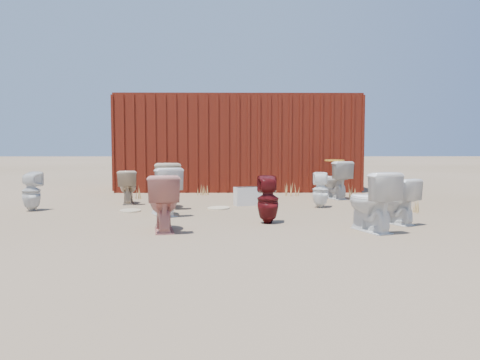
{
  "coord_description": "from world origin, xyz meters",
  "views": [
    {
      "loc": [
        -0.09,
        -7.23,
        1.1
      ],
      "look_at": [
        0.0,
        0.6,
        0.55
      ],
      "focal_mm": 35.0,
      "sensor_mm": 36.0,
      "label": 1
    }
  ],
  "objects_px": {
    "shipping_container": "(238,144)",
    "toilet_back_beige_left": "(128,187)",
    "toilet_back_yellowlid": "(334,180)",
    "toilet_front_pink": "(163,203)",
    "toilet_front_e": "(395,201)",
    "loose_tank": "(248,196)",
    "toilet_back_e": "(320,190)",
    "toilet_back_a": "(31,191)",
    "toilet_front_c": "(371,201)",
    "toilet_front_a": "(163,191)",
    "toilet_back_beige_right": "(167,185)",
    "toilet_front_maroon": "(268,200)"
  },
  "relations": [
    {
      "from": "toilet_front_a",
      "to": "toilet_front_e",
      "type": "bearing_deg",
      "value": 137.77
    },
    {
      "from": "toilet_back_beige_left",
      "to": "toilet_back_yellowlid",
      "type": "bearing_deg",
      "value": -179.29
    },
    {
      "from": "toilet_front_pink",
      "to": "loose_tank",
      "type": "relative_size",
      "value": 1.49
    },
    {
      "from": "toilet_back_a",
      "to": "shipping_container",
      "type": "bearing_deg",
      "value": -119.58
    },
    {
      "from": "shipping_container",
      "to": "toilet_back_e",
      "type": "height_order",
      "value": "shipping_container"
    },
    {
      "from": "shipping_container",
      "to": "toilet_back_yellowlid",
      "type": "distance_m",
      "value": 3.31
    },
    {
      "from": "toilet_front_pink",
      "to": "shipping_container",
      "type": "bearing_deg",
      "value": -109.87
    },
    {
      "from": "toilet_front_pink",
      "to": "toilet_front_e",
      "type": "height_order",
      "value": "toilet_front_pink"
    },
    {
      "from": "toilet_back_a",
      "to": "loose_tank",
      "type": "bearing_deg",
      "value": -159.03
    },
    {
      "from": "toilet_back_yellowlid",
      "to": "toilet_back_e",
      "type": "bearing_deg",
      "value": 47.21
    },
    {
      "from": "toilet_back_yellowlid",
      "to": "toilet_back_a",
      "type": "bearing_deg",
      "value": -3.39
    },
    {
      "from": "shipping_container",
      "to": "toilet_back_a",
      "type": "distance_m",
      "value": 5.72
    },
    {
      "from": "toilet_front_c",
      "to": "toilet_back_a",
      "type": "bearing_deg",
      "value": -39.97
    },
    {
      "from": "toilet_front_pink",
      "to": "toilet_back_beige_left",
      "type": "relative_size",
      "value": 1.14
    },
    {
      "from": "toilet_front_pink",
      "to": "toilet_back_yellowlid",
      "type": "height_order",
      "value": "toilet_back_yellowlid"
    },
    {
      "from": "toilet_front_a",
      "to": "toilet_front_e",
      "type": "xyz_separation_m",
      "value": [
        3.46,
        -0.9,
        -0.06
      ]
    },
    {
      "from": "toilet_front_c",
      "to": "toilet_front_maroon",
      "type": "height_order",
      "value": "toilet_front_c"
    },
    {
      "from": "shipping_container",
      "to": "toilet_front_e",
      "type": "relative_size",
      "value": 9.11
    },
    {
      "from": "toilet_back_beige_left",
      "to": "shipping_container",
      "type": "bearing_deg",
      "value": -133.86
    },
    {
      "from": "toilet_back_beige_left",
      "to": "loose_tank",
      "type": "distance_m",
      "value": 2.35
    },
    {
      "from": "toilet_front_a",
      "to": "toilet_back_beige_right",
      "type": "distance_m",
      "value": 0.93
    },
    {
      "from": "toilet_back_a",
      "to": "toilet_front_maroon",
      "type": "bearing_deg",
      "value": 171.04
    },
    {
      "from": "loose_tank",
      "to": "toilet_back_yellowlid",
      "type": "bearing_deg",
      "value": 10.26
    },
    {
      "from": "loose_tank",
      "to": "toilet_back_beige_right",
      "type": "bearing_deg",
      "value": 172.02
    },
    {
      "from": "toilet_front_maroon",
      "to": "toilet_front_e",
      "type": "bearing_deg",
      "value": 175.39
    },
    {
      "from": "toilet_front_pink",
      "to": "toilet_front_e",
      "type": "bearing_deg",
      "value": 178.58
    },
    {
      "from": "toilet_front_a",
      "to": "toilet_back_yellowlid",
      "type": "distance_m",
      "value": 4.09
    },
    {
      "from": "toilet_front_c",
      "to": "toilet_front_e",
      "type": "xyz_separation_m",
      "value": [
        0.53,
        0.58,
        -0.06
      ]
    },
    {
      "from": "shipping_container",
      "to": "toilet_back_yellowlid",
      "type": "height_order",
      "value": "shipping_container"
    },
    {
      "from": "toilet_front_a",
      "to": "toilet_back_beige_left",
      "type": "height_order",
      "value": "toilet_front_a"
    },
    {
      "from": "toilet_back_e",
      "to": "loose_tank",
      "type": "relative_size",
      "value": 1.29
    },
    {
      "from": "toilet_front_e",
      "to": "toilet_back_yellowlid",
      "type": "xyz_separation_m",
      "value": [
        -0.17,
        3.32,
        0.07
      ]
    },
    {
      "from": "shipping_container",
      "to": "toilet_back_e",
      "type": "xyz_separation_m",
      "value": [
        1.48,
        -3.96,
        -0.88
      ]
    },
    {
      "from": "toilet_front_maroon",
      "to": "toilet_back_beige_right",
      "type": "relative_size",
      "value": 0.84
    },
    {
      "from": "shipping_container",
      "to": "toilet_back_beige_left",
      "type": "bearing_deg",
      "value": -123.04
    },
    {
      "from": "toilet_front_a",
      "to": "toilet_front_maroon",
      "type": "distance_m",
      "value": 1.84
    },
    {
      "from": "toilet_front_maroon",
      "to": "toilet_back_yellowlid",
      "type": "relative_size",
      "value": 0.85
    },
    {
      "from": "toilet_front_a",
      "to": "toilet_back_beige_right",
      "type": "xyz_separation_m",
      "value": [
        -0.07,
        0.93,
        0.02
      ]
    },
    {
      "from": "toilet_back_yellowlid",
      "to": "toilet_front_e",
      "type": "bearing_deg",
      "value": 71.15
    },
    {
      "from": "toilet_back_a",
      "to": "loose_tank",
      "type": "distance_m",
      "value": 3.83
    },
    {
      "from": "toilet_back_e",
      "to": "shipping_container",
      "type": "bearing_deg",
      "value": -62.13
    },
    {
      "from": "toilet_front_c",
      "to": "loose_tank",
      "type": "xyz_separation_m",
      "value": [
        -1.54,
        2.75,
        -0.22
      ]
    },
    {
      "from": "loose_tank",
      "to": "toilet_back_e",
      "type": "bearing_deg",
      "value": -35.11
    },
    {
      "from": "toilet_front_a",
      "to": "toilet_front_c",
      "type": "height_order",
      "value": "toilet_front_c"
    },
    {
      "from": "toilet_back_a",
      "to": "toilet_back_e",
      "type": "bearing_deg",
      "value": -165.55
    },
    {
      "from": "toilet_front_maroon",
      "to": "toilet_back_e",
      "type": "relative_size",
      "value": 1.07
    },
    {
      "from": "toilet_back_yellowlid",
      "to": "toilet_front_c",
      "type": "bearing_deg",
      "value": 62.99
    },
    {
      "from": "toilet_front_pink",
      "to": "toilet_front_c",
      "type": "height_order",
      "value": "toilet_front_c"
    },
    {
      "from": "toilet_front_c",
      "to": "toilet_front_e",
      "type": "distance_m",
      "value": 0.78
    },
    {
      "from": "toilet_front_maroon",
      "to": "loose_tank",
      "type": "height_order",
      "value": "toilet_front_maroon"
    }
  ]
}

